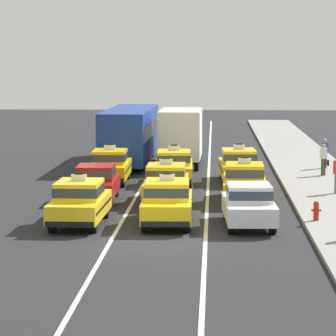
% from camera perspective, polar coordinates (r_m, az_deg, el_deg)
% --- Properties ---
extents(ground_plane, '(160.00, 160.00, 0.00)m').
position_cam_1_polar(ground_plane, '(30.29, -0.67, -4.75)').
color(ground_plane, '#232326').
extents(lane_stripe_left_center, '(0.14, 80.00, 0.01)m').
position_cam_1_polar(lane_stripe_left_center, '(50.11, -1.07, -0.12)').
color(lane_stripe_left_center, silver).
rests_on(lane_stripe_left_center, ground).
extents(lane_stripe_center_right, '(0.14, 80.00, 0.01)m').
position_cam_1_polar(lane_stripe_center_right, '(49.99, 2.59, -0.15)').
color(lane_stripe_center_right, silver).
rests_on(lane_stripe_center_right, ground).
extents(sidewalk_curb, '(4.00, 90.00, 0.15)m').
position_cam_1_polar(sidewalk_curb, '(45.34, 9.65, -0.87)').
color(sidewalk_curb, gray).
rests_on(sidewalk_curb, ground).
extents(taxi_left_nearest, '(1.89, 4.59, 1.96)m').
position_cam_1_polar(taxi_left_nearest, '(33.57, -5.60, -2.12)').
color(taxi_left_nearest, black).
rests_on(taxi_left_nearest, ground).
extents(sedan_left_second, '(1.87, 4.34, 1.58)m').
position_cam_1_polar(sedan_left_second, '(39.10, -4.56, -0.88)').
color(sedan_left_second, black).
rests_on(sedan_left_second, ground).
extents(taxi_left_third, '(1.88, 4.59, 1.96)m').
position_cam_1_polar(taxi_left_third, '(44.83, -3.67, 0.16)').
color(taxi_left_third, black).
rests_on(taxi_left_third, ground).
extents(bus_left_fourth, '(2.64, 11.23, 3.22)m').
position_cam_1_polar(bus_left_fourth, '(53.32, -2.40, 2.26)').
color(bus_left_fourth, black).
rests_on(bus_left_fourth, ground).
extents(taxi_center_nearest, '(1.90, 4.59, 1.96)m').
position_cam_1_polar(taxi_center_nearest, '(33.47, -0.05, -2.11)').
color(taxi_center_nearest, black).
rests_on(taxi_center_nearest, ground).
extents(taxi_center_second, '(1.84, 4.57, 1.96)m').
position_cam_1_polar(taxi_center_second, '(38.54, -0.12, -0.92)').
color(taxi_center_second, black).
rests_on(taxi_center_second, ground).
extents(taxi_center_third, '(1.93, 4.60, 1.96)m').
position_cam_1_polar(taxi_center_third, '(44.38, 0.38, 0.11)').
color(taxi_center_third, black).
rests_on(taxi_center_third, ground).
extents(box_truck_center_fourth, '(2.37, 6.99, 3.27)m').
position_cam_1_polar(box_truck_center_fourth, '(52.00, 0.85, 2.10)').
color(box_truck_center_fourth, black).
rests_on(box_truck_center_fourth, ground).
extents(sedan_right_nearest, '(1.95, 4.38, 1.58)m').
position_cam_1_polar(sedan_right_nearest, '(33.22, 5.12, -2.26)').
color(sedan_right_nearest, black).
rests_on(sedan_right_nearest, ground).
extents(taxi_right_second, '(1.91, 4.59, 1.96)m').
position_cam_1_polar(taxi_right_second, '(38.98, 4.84, -0.86)').
color(taxi_right_second, black).
rests_on(taxi_right_second, ground).
extents(taxi_right_third, '(2.01, 4.63, 1.96)m').
position_cam_1_polar(taxi_right_third, '(45.16, 4.48, 0.21)').
color(taxi_right_third, black).
rests_on(taxi_right_third, ground).
extents(pedestrian_near_crosswalk, '(0.36, 0.24, 1.63)m').
position_cam_1_polar(pedestrian_near_crosswalk, '(50.37, 9.86, 0.93)').
color(pedestrian_near_crosswalk, '#23232D').
rests_on(pedestrian_near_crosswalk, sidewalk_curb).
extents(pedestrian_trailing, '(0.47, 0.24, 1.64)m').
position_cam_1_polar(pedestrian_trailing, '(47.22, 9.79, 0.53)').
color(pedestrian_trailing, '#473828').
rests_on(pedestrian_trailing, sidewalk_curb).
extents(fire_hydrant, '(0.36, 0.22, 0.73)m').
position_cam_1_polar(fire_hydrant, '(34.01, 9.33, -2.62)').
color(fire_hydrant, red).
rests_on(fire_hydrant, sidewalk_curb).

